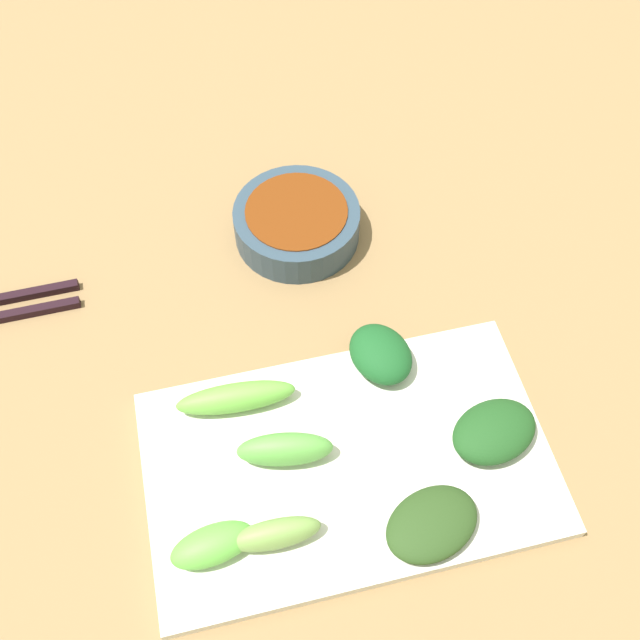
% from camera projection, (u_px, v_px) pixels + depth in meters
% --- Properties ---
extents(tabletop, '(2.10, 2.10, 0.02)m').
position_uv_depth(tabletop, '(306.00, 344.00, 0.65)').
color(tabletop, olive).
rests_on(tabletop, ground).
extents(sauce_bowl, '(0.12, 0.12, 0.04)m').
position_uv_depth(sauce_bowl, '(297.00, 222.00, 0.69)').
color(sauce_bowl, '#304354').
rests_on(sauce_bowl, tabletop).
extents(serving_plate, '(0.19, 0.31, 0.01)m').
position_uv_depth(serving_plate, '(348.00, 463.00, 0.57)').
color(serving_plate, silver).
rests_on(serving_plate, tabletop).
extents(broccoli_leafy_0, '(0.07, 0.06, 0.03)m').
position_uv_depth(broccoli_leafy_0, '(381.00, 354.00, 0.60)').
color(broccoli_leafy_0, '#1A5423').
rests_on(broccoli_leafy_0, serving_plate).
extents(broccoli_stalk_1, '(0.03, 0.10, 0.02)m').
position_uv_depth(broccoli_stalk_1, '(236.00, 398.00, 0.58)').
color(broccoli_stalk_1, '#6AB441').
rests_on(broccoli_stalk_1, serving_plate).
extents(broccoli_stalk_2, '(0.02, 0.07, 0.03)m').
position_uv_depth(broccoli_stalk_2, '(275.00, 534.00, 0.52)').
color(broccoli_stalk_2, '#79A34C').
rests_on(broccoli_stalk_2, serving_plate).
extents(broccoli_stalk_3, '(0.04, 0.06, 0.02)m').
position_uv_depth(broccoli_stalk_3, '(212.00, 545.00, 0.52)').
color(broccoli_stalk_3, '#5FB741').
rests_on(broccoli_stalk_3, serving_plate).
extents(broccoli_leafy_4, '(0.07, 0.08, 0.02)m').
position_uv_depth(broccoli_leafy_4, '(494.00, 431.00, 0.57)').
color(broccoli_leafy_4, '#1E4C1E').
rests_on(broccoli_leafy_4, serving_plate).
extents(broccoli_leafy_5, '(0.07, 0.09, 0.02)m').
position_uv_depth(broccoli_leafy_5, '(432.00, 524.00, 0.53)').
color(broccoli_leafy_5, '#2A461C').
rests_on(broccoli_leafy_5, serving_plate).
extents(broccoli_stalk_6, '(0.04, 0.08, 0.03)m').
position_uv_depth(broccoli_stalk_6, '(285.00, 449.00, 0.56)').
color(broccoli_stalk_6, '#5DA945').
rests_on(broccoli_stalk_6, serving_plate).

